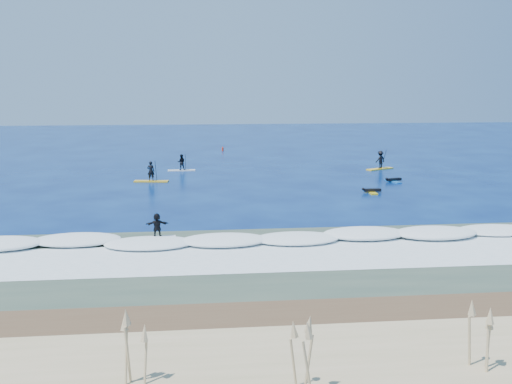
{
  "coord_description": "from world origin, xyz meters",
  "views": [
    {
      "loc": [
        -4.28,
        -40.32,
        8.61
      ],
      "look_at": [
        -0.08,
        1.11,
        0.6
      ],
      "focal_mm": 40.0,
      "sensor_mm": 36.0,
      "label": 1
    }
  ],
  "objects": [
    {
      "name": "sup_paddler_right",
      "position": [
        13.93,
        15.05,
        0.84
      ],
      "size": [
        3.1,
        2.08,
        2.17
      ],
      "rotation": [
        0.0,
        0.0,
        0.47
      ],
      "color": "yellow",
      "rests_on": "ground"
    },
    {
      "name": "marker_buoy",
      "position": [
        -1.2,
        32.37,
        0.27
      ],
      "size": [
        0.26,
        0.26,
        0.62
      ],
      "rotation": [
        0.0,
        0.0,
        0.08
      ],
      "color": "red",
      "rests_on": "ground"
    },
    {
      "name": "whitewater",
      "position": [
        0.0,
        -13.0,
        0.0
      ],
      "size": [
        34.0,
        5.0,
        0.02
      ],
      "primitive_type": "cube",
      "color": "silver",
      "rests_on": "ground"
    },
    {
      "name": "wet_sand_strip",
      "position": [
        0.0,
        -21.5,
        0.0
      ],
      "size": [
        90.0,
        5.0,
        0.08
      ],
      "primitive_type": "cube",
      "color": "#523926",
      "rests_on": "ground"
    },
    {
      "name": "prone_paddler_far",
      "position": [
        12.77,
        7.75,
        0.14
      ],
      "size": [
        1.57,
        2.05,
        0.42
      ],
      "rotation": [
        0.0,
        0.0,
        1.83
      ],
      "color": "blue",
      "rests_on": "ground"
    },
    {
      "name": "prone_paddler_near",
      "position": [
        9.35,
        3.0,
        0.14
      ],
      "size": [
        1.56,
        1.97,
        0.41
      ],
      "rotation": [
        0.0,
        0.0,
        1.57
      ],
      "color": "gold",
      "rests_on": "ground"
    },
    {
      "name": "dune_grass",
      "position": [
        0.0,
        -27.0,
        1.85
      ],
      "size": [
        40.0,
        4.0,
        1.7
      ],
      "primitive_type": null,
      "color": "tan",
      "rests_on": "dune"
    },
    {
      "name": "breaking_wave",
      "position": [
        0.0,
        -10.0,
        0.0
      ],
      "size": [
        40.0,
        6.0,
        0.3
      ],
      "primitive_type": "cube",
      "color": "white",
      "rests_on": "ground"
    },
    {
      "name": "wave_surfer",
      "position": [
        -6.63,
        -9.58,
        0.82
      ],
      "size": [
        2.04,
        0.71,
        1.45
      ],
      "rotation": [
        0.0,
        0.0,
        0.08
      ],
      "color": "white",
      "rests_on": "breaking_wave"
    },
    {
      "name": "ground",
      "position": [
        0.0,
        0.0,
        0.0
      ],
      "size": [
        160.0,
        160.0,
        0.0
      ],
      "primitive_type": "plane",
      "color": "#031549",
      "rests_on": "ground"
    },
    {
      "name": "shallow_water",
      "position": [
        0.0,
        -14.0,
        0.01
      ],
      "size": [
        90.0,
        13.0,
        0.01
      ],
      "primitive_type": "cube",
      "color": "#314435",
      "rests_on": "ground"
    },
    {
      "name": "sup_paddler_left",
      "position": [
        -8.49,
        9.91,
        0.66
      ],
      "size": [
        3.08,
        1.13,
        2.11
      ],
      "rotation": [
        0.0,
        0.0,
        -0.13
      ],
      "color": "gold",
      "rests_on": "ground"
    },
    {
      "name": "sup_paddler_center",
      "position": [
        -6.0,
        16.0,
        0.71
      ],
      "size": [
        2.72,
        0.73,
        1.9
      ],
      "rotation": [
        0.0,
        0.0,
        0.02
      ],
      "color": "silver",
      "rests_on": "ground"
    }
  ]
}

